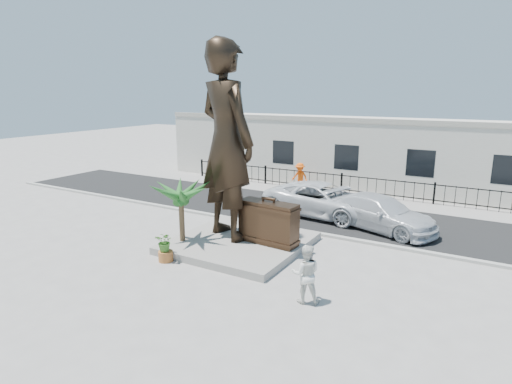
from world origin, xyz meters
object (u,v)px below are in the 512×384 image
Objects in this scene: tourist at (306,274)px; suitcase at (268,223)px; statue at (227,141)px; car_white at (322,200)px.

suitcase is at bearing -72.40° from tourist.
statue is 3.72m from suitcase.
suitcase is (1.94, 0.05, -3.18)m from statue.
statue is 6.90m from tourist.
car_white is (-3.03, 9.03, -0.07)m from tourist.
car_white is at bearing -96.86° from tourist.
tourist is (5.03, -3.27, -3.42)m from statue.
car_white is (0.06, 5.71, -0.31)m from suitcase.
statue reaches higher than tourist.
statue is 3.30× the size of suitcase.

